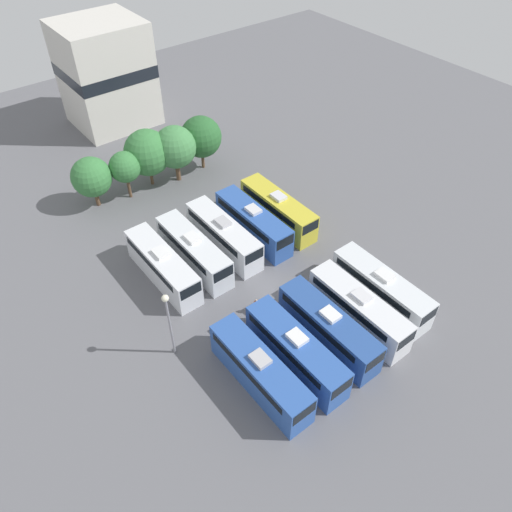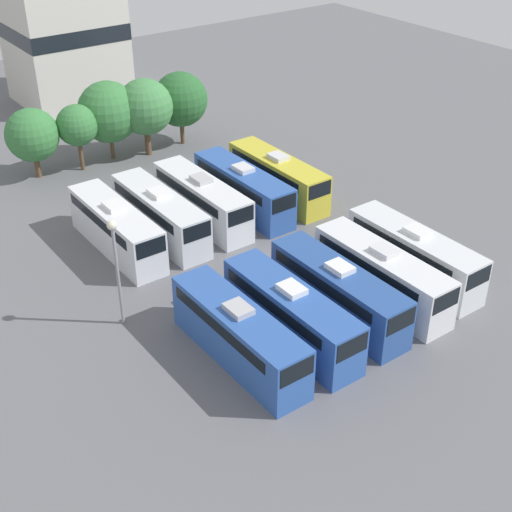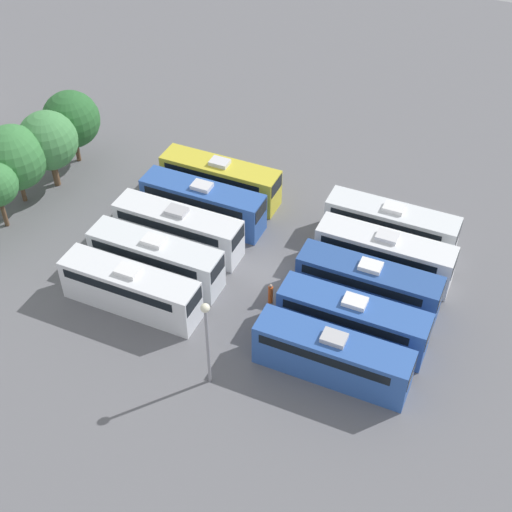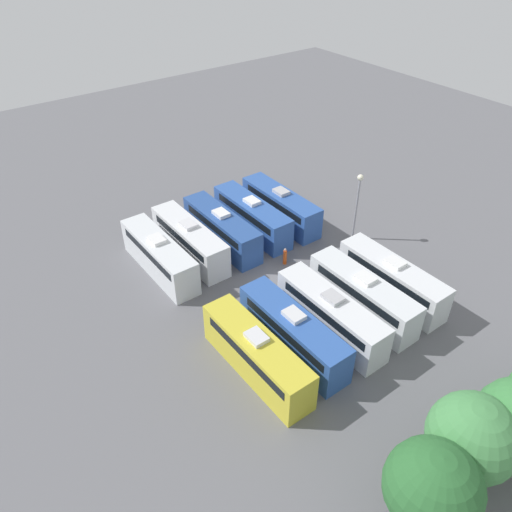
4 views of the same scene
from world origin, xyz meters
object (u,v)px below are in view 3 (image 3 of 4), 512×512
(worker_person, at_px, (271,294))
(bus_5, at_px, (130,288))
(tree_2, at_px, (14,158))
(bus_3, at_px, (384,254))
(bus_1, at_px, (352,319))
(bus_9, at_px, (220,179))
(bus_8, at_px, (203,203))
(bus_0, at_px, (332,355))
(bus_6, at_px, (155,258))
(bus_2, at_px, (368,283))
(bus_4, at_px, (391,225))
(bus_7, at_px, (178,228))
(tree_4, at_px, (71,119))
(light_pole, at_px, (207,330))
(tree_3, at_px, (48,141))

(worker_person, bearing_deg, bus_5, 116.34)
(tree_2, bearing_deg, bus_3, -82.96)
(bus_3, distance_m, tree_2, 31.14)
(bus_1, xyz_separation_m, bus_9, (10.99, 15.47, 0.00))
(bus_3, xyz_separation_m, bus_8, (0.04, 15.41, 0.00))
(bus_0, distance_m, bus_1, 3.63)
(bus_3, distance_m, bus_6, 17.24)
(bus_8, distance_m, worker_person, 11.05)
(bus_2, bearing_deg, bus_9, 64.96)
(bus_4, xyz_separation_m, tree_2, (-7.34, 30.31, 2.57))
(bus_3, bearing_deg, bus_7, 103.05)
(bus_7, bearing_deg, bus_6, -177.96)
(bus_9, bearing_deg, tree_2, 115.96)
(tree_2, height_order, tree_4, tree_2)
(bus_4, bearing_deg, bus_8, 103.17)
(light_pole, xyz_separation_m, tree_2, (11.01, 23.45, -0.54))
(bus_1, xyz_separation_m, bus_7, (3.73, 15.62, 0.00))
(bus_1, bearing_deg, bus_7, 76.56)
(bus_1, relative_size, bus_4, 1.00)
(worker_person, relative_size, tree_4, 0.25)
(tree_2, distance_m, tree_4, 7.08)
(bus_1, distance_m, bus_3, 7.38)
(bus_4, distance_m, tree_4, 29.65)
(bus_4, bearing_deg, tree_2, 103.60)
(bus_9, bearing_deg, bus_4, -90.31)
(bus_1, distance_m, tree_2, 31.03)
(tree_2, bearing_deg, bus_7, -89.38)
(bus_0, height_order, bus_7, same)
(light_pole, relative_size, tree_2, 1.01)
(bus_3, distance_m, tree_3, 29.73)
(bus_1, distance_m, bus_8, 17.02)
(light_pole, height_order, tree_3, light_pole)
(bus_6, relative_size, bus_7, 1.00)
(bus_2, bearing_deg, bus_4, 2.56)
(bus_7, height_order, tree_2, tree_2)
(bus_2, distance_m, tree_3, 29.69)
(bus_3, height_order, bus_6, same)
(bus_2, height_order, tree_2, tree_2)
(tree_2, bearing_deg, tree_4, -6.28)
(bus_1, height_order, tree_2, tree_2)
(bus_2, xyz_separation_m, tree_4, (6.81, 29.86, 2.51))
(bus_3, height_order, bus_4, same)
(bus_6, distance_m, tree_3, 15.76)
(bus_5, bearing_deg, tree_2, 64.74)
(bus_7, bearing_deg, bus_4, -64.77)
(tree_3, distance_m, tree_4, 4.00)
(bus_4, distance_m, tree_2, 31.30)
(bus_0, bearing_deg, bus_2, -1.03)
(bus_2, xyz_separation_m, tree_2, (-0.23, 30.63, 2.57))
(bus_8, xyz_separation_m, tree_4, (3.19, 14.62, 2.51))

